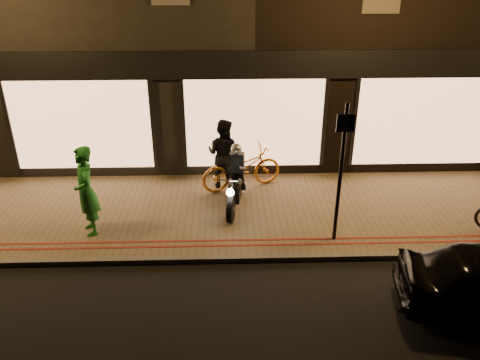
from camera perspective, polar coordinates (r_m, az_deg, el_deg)
The scene contains 10 objects.
ground at distance 9.61m, azimuth 3.00°, elevation -10.00°, with size 90.00×90.00×0.00m, color black.
sidewalk at distance 11.26m, azimuth 2.20°, elevation -3.83°, with size 50.00×4.00×0.12m, color brown.
kerb_stone at distance 9.61m, azimuth 2.99°, elevation -9.54°, with size 50.00×0.14×0.12m, color #59544C.
red_kerb_lines at distance 9.99m, azimuth 2.77°, elevation -7.59°, with size 50.00×0.26×0.01m.
building_row at distance 16.84m, azimuth 0.77°, elevation 21.02°, with size 48.00×10.11×8.50m.
motorcycle at distance 11.04m, azimuth -0.52°, elevation -0.47°, with size 0.68×1.93×1.59m.
sign_post at distance 9.53m, azimuth 12.22°, elevation 1.55°, with size 0.35×0.08×3.00m.
bicycle_gold at distance 12.01m, azimuth 0.20°, elevation 1.50°, with size 0.75×2.14×1.12m, color orange.
person_green at distance 10.39m, azimuth -18.26°, elevation -1.31°, with size 0.72×0.47×1.98m, color #207828.
person_dark at distance 11.94m, azimuth -2.03°, elevation 3.19°, with size 0.89×0.70×1.84m, color black.
Camera 1 is at (-0.74, -7.78, 5.58)m, focal length 35.00 mm.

